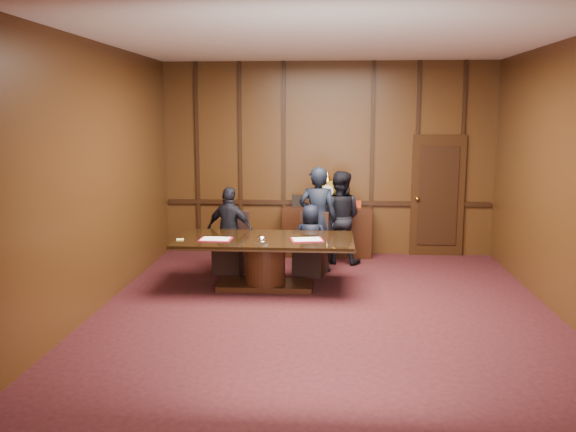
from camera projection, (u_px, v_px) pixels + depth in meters
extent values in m
plane|color=black|center=(325.00, 313.00, 7.95)|extent=(7.00, 7.00, 0.00)
plane|color=silver|center=(328.00, 36.00, 7.37)|extent=(7.00, 7.00, 0.00)
cube|color=black|center=(328.00, 159.00, 11.11)|extent=(6.00, 0.04, 3.50)
cube|color=black|center=(322.00, 233.00, 4.22)|extent=(6.00, 0.04, 3.50)
cube|color=black|center=(94.00, 178.00, 7.87)|extent=(0.04, 7.00, 3.50)
cube|color=black|center=(571.00, 181.00, 7.46)|extent=(0.04, 7.00, 3.50)
cube|color=black|center=(327.00, 203.00, 11.21)|extent=(5.90, 0.05, 0.08)
cube|color=black|center=(438.00, 196.00, 11.04)|extent=(0.95, 0.06, 2.20)
sphere|color=gold|center=(417.00, 199.00, 11.00)|extent=(0.08, 0.08, 0.08)
cube|color=black|center=(327.00, 232.00, 11.09)|extent=(1.60, 0.45, 0.90)
cube|color=black|center=(288.00, 253.00, 11.20)|extent=(0.12, 0.40, 0.06)
cube|color=black|center=(365.00, 255.00, 11.11)|extent=(0.12, 0.40, 0.06)
cube|color=gold|center=(327.00, 194.00, 10.97)|extent=(0.34, 0.18, 0.48)
cylinder|color=white|center=(327.00, 191.00, 10.86)|extent=(0.22, 0.03, 0.22)
cone|color=gold|center=(327.00, 176.00, 10.92)|extent=(0.14, 0.14, 0.16)
cube|color=black|center=(297.00, 201.00, 11.05)|extent=(0.18, 0.04, 0.22)
cube|color=red|center=(355.00, 204.00, 10.99)|extent=(0.22, 0.12, 0.12)
cube|color=black|center=(265.00, 285.00, 9.09)|extent=(1.40, 0.60, 0.08)
cylinder|color=black|center=(265.00, 262.00, 9.03)|extent=(0.60, 0.60, 0.62)
cube|color=black|center=(265.00, 241.00, 8.98)|extent=(2.62, 1.32, 0.02)
cube|color=black|center=(265.00, 240.00, 8.98)|extent=(2.60, 1.30, 0.06)
cube|color=maroon|center=(216.00, 239.00, 8.85)|extent=(0.47, 0.35, 0.01)
cube|color=white|center=(216.00, 239.00, 8.85)|extent=(0.41, 0.29, 0.01)
cube|color=maroon|center=(307.00, 240.00, 8.81)|extent=(0.51, 0.41, 0.01)
cube|color=white|center=(307.00, 239.00, 8.81)|extent=(0.44, 0.35, 0.01)
cube|color=white|center=(261.00, 244.00, 8.53)|extent=(0.20, 0.14, 0.01)
ellipsoid|color=white|center=(261.00, 240.00, 8.52)|extent=(0.13, 0.13, 0.10)
cube|color=#FFF67C|center=(180.00, 239.00, 8.84)|extent=(0.11, 0.08, 0.01)
cube|color=black|center=(231.00, 259.00, 9.94)|extent=(0.58, 0.58, 0.46)
cube|color=black|center=(236.00, 227.00, 10.06)|extent=(0.48, 0.17, 0.55)
cylinder|color=black|center=(217.00, 268.00, 9.78)|extent=(0.04, 0.04, 0.23)
cylinder|color=black|center=(245.00, 263.00, 10.14)|extent=(0.04, 0.04, 0.23)
cube|color=black|center=(311.00, 260.00, 9.85)|extent=(0.59, 0.59, 0.46)
cube|color=black|center=(314.00, 228.00, 9.97)|extent=(0.48, 0.18, 0.55)
cylinder|color=black|center=(298.00, 270.00, 9.69)|extent=(0.04, 0.04, 0.23)
cylinder|color=black|center=(323.00, 264.00, 10.05)|extent=(0.04, 0.04, 0.23)
imported|color=black|center=(230.00, 231.00, 9.81)|extent=(0.90, 0.60, 1.42)
imported|color=black|center=(311.00, 240.00, 9.75)|extent=(0.61, 0.44, 1.15)
imported|color=black|center=(318.00, 219.00, 9.96)|extent=(0.68, 0.49, 1.73)
imported|color=black|center=(339.00, 217.00, 10.52)|extent=(0.89, 0.75, 1.61)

